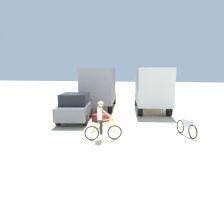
{
  "coord_description": "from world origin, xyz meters",
  "views": [
    {
      "loc": [
        2.36,
        -7.66,
        3.12
      ],
      "look_at": [
        0.03,
        3.46,
        1.1
      ],
      "focal_mm": 36.93,
      "sensor_mm": 36.0,
      "label": 1
    }
  ],
  "objects_px": {
    "box_truck_white_box": "(152,87)",
    "supply_crate": "(101,118)",
    "box_truck_grey_hauler": "(100,86)",
    "bicycle_spare": "(186,128)",
    "cyclist_orange_shirt": "(102,122)",
    "sedan_parked": "(75,107)"
  },
  "relations": [
    {
      "from": "box_truck_white_box",
      "to": "supply_crate",
      "type": "height_order",
      "value": "box_truck_white_box"
    },
    {
      "from": "box_truck_grey_hauler",
      "to": "supply_crate",
      "type": "xyz_separation_m",
      "value": [
        1.32,
        -4.97,
        -1.65
      ]
    },
    {
      "from": "box_truck_grey_hauler",
      "to": "bicycle_spare",
      "type": "xyz_separation_m",
      "value": [
        6.27,
        -7.36,
        -1.48
      ]
    },
    {
      "from": "bicycle_spare",
      "to": "cyclist_orange_shirt",
      "type": "bearing_deg",
      "value": -158.44
    },
    {
      "from": "box_truck_white_box",
      "to": "bicycle_spare",
      "type": "height_order",
      "value": "box_truck_white_box"
    },
    {
      "from": "sedan_parked",
      "to": "box_truck_grey_hauler",
      "type": "bearing_deg",
      "value": 87.44
    },
    {
      "from": "cyclist_orange_shirt",
      "to": "bicycle_spare",
      "type": "bearing_deg",
      "value": 21.56
    },
    {
      "from": "box_truck_white_box",
      "to": "bicycle_spare",
      "type": "distance_m",
      "value": 7.56
    },
    {
      "from": "box_truck_white_box",
      "to": "cyclist_orange_shirt",
      "type": "xyz_separation_m",
      "value": [
        -1.85,
        -8.66,
        -1.03
      ]
    },
    {
      "from": "box_truck_grey_hauler",
      "to": "bicycle_spare",
      "type": "bearing_deg",
      "value": -49.57
    },
    {
      "from": "cyclist_orange_shirt",
      "to": "bicycle_spare",
      "type": "relative_size",
      "value": 1.17
    },
    {
      "from": "box_truck_white_box",
      "to": "supply_crate",
      "type": "xyz_separation_m",
      "value": [
        -2.95,
        -4.74,
        -1.65
      ]
    },
    {
      "from": "bicycle_spare",
      "to": "supply_crate",
      "type": "distance_m",
      "value": 5.5
    },
    {
      "from": "sedan_parked",
      "to": "cyclist_orange_shirt",
      "type": "height_order",
      "value": "cyclist_orange_shirt"
    },
    {
      "from": "box_truck_white_box",
      "to": "sedan_parked",
      "type": "relative_size",
      "value": 1.58
    },
    {
      "from": "cyclist_orange_shirt",
      "to": "bicycle_spare",
      "type": "xyz_separation_m",
      "value": [
        3.85,
        1.52,
        -0.45
      ]
    },
    {
      "from": "sedan_parked",
      "to": "bicycle_spare",
      "type": "height_order",
      "value": "sedan_parked"
    },
    {
      "from": "bicycle_spare",
      "to": "sedan_parked",
      "type": "bearing_deg",
      "value": 162.04
    },
    {
      "from": "box_truck_white_box",
      "to": "sedan_parked",
      "type": "height_order",
      "value": "box_truck_white_box"
    },
    {
      "from": "sedan_parked",
      "to": "box_truck_white_box",
      "type": "bearing_deg",
      "value": 48.13
    },
    {
      "from": "cyclist_orange_shirt",
      "to": "box_truck_white_box",
      "type": "bearing_deg",
      "value": 77.91
    },
    {
      "from": "box_truck_grey_hauler",
      "to": "sedan_parked",
      "type": "bearing_deg",
      "value": -92.56
    }
  ]
}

